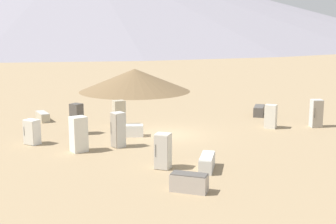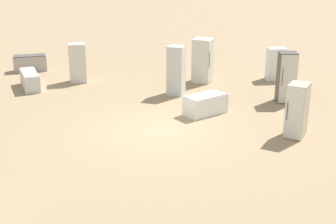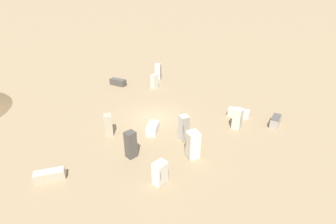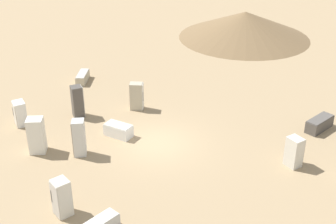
% 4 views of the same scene
% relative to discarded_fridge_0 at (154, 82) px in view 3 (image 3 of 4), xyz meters
% --- Properties ---
extents(ground_plane, '(1000.00, 1000.00, 0.00)m').
position_rel_discarded_fridge_0_xyz_m(ground_plane, '(-1.31, -6.85, -0.77)').
color(ground_plane, '#9E8460').
extents(discarded_fridge_0, '(0.95, 0.93, 1.54)m').
position_rel_discarded_fridge_0_xyz_m(discarded_fridge_0, '(0.00, 0.00, 0.00)').
color(discarded_fridge_0, beige).
rests_on(discarded_fridge_0, ground_plane).
extents(discarded_fridge_1, '(0.87, 0.90, 1.89)m').
position_rel_discarded_fridge_0_xyz_m(discarded_fridge_1, '(0.13, -12.80, 0.17)').
color(discarded_fridge_1, silver).
rests_on(discarded_fridge_1, ground_plane).
extents(discarded_fridge_2, '(0.99, 0.95, 1.42)m').
position_rel_discarded_fridge_0_xyz_m(discarded_fridge_2, '(-2.51, -14.77, -0.06)').
color(discarded_fridge_2, white).
rests_on(discarded_fridge_2, ground_plane).
extents(discarded_fridge_3, '(1.85, 1.74, 0.71)m').
position_rel_discarded_fridge_0_xyz_m(discarded_fridge_3, '(-3.80, 1.90, -0.42)').
color(discarded_fridge_3, '#4C4742').
rests_on(discarded_fridge_3, ground_plane).
extents(discarded_fridge_4, '(0.73, 0.74, 1.95)m').
position_rel_discarded_fridge_0_xyz_m(discarded_fridge_4, '(0.18, -10.59, 0.20)').
color(discarded_fridge_4, silver).
rests_on(discarded_fridge_4, ground_plane).
extents(discarded_fridge_5, '(0.86, 0.86, 1.90)m').
position_rel_discarded_fridge_0_xyz_m(discarded_fridge_5, '(-3.87, -11.82, 0.18)').
color(discarded_fridge_5, '#4C4742').
rests_on(discarded_fridge_5, ground_plane).
extents(discarded_fridge_6, '(0.94, 0.94, 1.69)m').
position_rel_discarded_fridge_0_xyz_m(discarded_fridge_6, '(4.77, -10.02, 0.07)').
color(discarded_fridge_6, beige).
rests_on(discarded_fridge_6, ground_plane).
extents(discarded_fridge_7, '(0.58, 0.82, 1.67)m').
position_rel_discarded_fridge_0_xyz_m(discarded_fridge_7, '(-5.20, -8.59, 0.06)').
color(discarded_fridge_7, '#B2A88E').
rests_on(discarded_fridge_7, ground_plane).
extents(discarded_fridge_8, '(1.29, 1.67, 0.69)m').
position_rel_discarded_fridge_0_xyz_m(discarded_fridge_8, '(-1.88, -9.04, -0.43)').
color(discarded_fridge_8, white).
rests_on(discarded_fridge_8, ground_plane).
extents(discarded_fridge_9, '(0.88, 0.89, 1.82)m').
position_rel_discarded_fridge_0_xyz_m(discarded_fridge_9, '(1.03, 2.91, 0.14)').
color(discarded_fridge_9, silver).
rests_on(discarded_fridge_9, ground_plane).
extents(discarded_fridge_10, '(1.51, 1.53, 0.76)m').
position_rel_discarded_fridge_0_xyz_m(discarded_fridge_10, '(8.03, -10.37, -0.39)').
color(discarded_fridge_10, '#A89E93').
rests_on(discarded_fridge_10, ground_plane).
extents(discarded_fridge_11, '(1.81, 1.56, 0.70)m').
position_rel_discarded_fridge_0_xyz_m(discarded_fridge_11, '(5.85, -8.25, -0.42)').
color(discarded_fridge_11, silver).
rests_on(discarded_fridge_11, ground_plane).
extents(discarded_fridge_12, '(1.78, 0.68, 0.61)m').
position_rel_discarded_fridge_0_xyz_m(discarded_fridge_12, '(-8.84, -12.96, -0.47)').
color(discarded_fridge_12, '#B2A88E').
rests_on(discarded_fridge_12, ground_plane).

